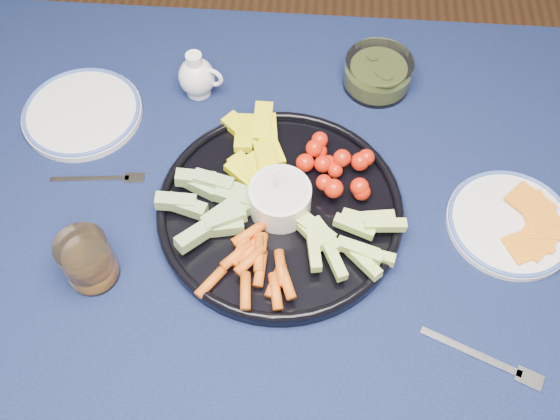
# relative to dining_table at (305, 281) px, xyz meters

# --- Properties ---
(dining_table) EXTENTS (1.67, 1.07, 0.75)m
(dining_table) POSITION_rel_dining_table_xyz_m (0.00, 0.00, 0.00)
(dining_table) COLOR #4D2919
(dining_table) RESTS_ON ground
(crudite_platter) EXTENTS (0.38, 0.38, 0.12)m
(crudite_platter) POSITION_rel_dining_table_xyz_m (-0.05, 0.07, 0.11)
(crudite_platter) COLOR black
(crudite_platter) RESTS_ON dining_table
(creamer_pitcher) EXTENTS (0.08, 0.06, 0.09)m
(creamer_pitcher) POSITION_rel_dining_table_xyz_m (-0.21, 0.31, 0.13)
(creamer_pitcher) COLOR white
(creamer_pitcher) RESTS_ON dining_table
(pickle_bowl) EXTENTS (0.12, 0.12, 0.06)m
(pickle_bowl) POSITION_rel_dining_table_xyz_m (0.10, 0.36, 0.11)
(pickle_bowl) COLOR silver
(pickle_bowl) RESTS_ON dining_table
(cheese_plate) EXTENTS (0.19, 0.19, 0.02)m
(cheese_plate) POSITION_rel_dining_table_xyz_m (0.31, 0.08, 0.10)
(cheese_plate) COLOR white
(cheese_plate) RESTS_ON dining_table
(juice_tumbler) EXTENTS (0.07, 0.07, 0.09)m
(juice_tumbler) POSITION_rel_dining_table_xyz_m (-0.31, -0.05, 0.13)
(juice_tumbler) COLOR silver
(juice_tumbler) RESTS_ON dining_table
(fork_left) EXTENTS (0.15, 0.03, 0.00)m
(fork_left) POSITION_rel_dining_table_xyz_m (-0.33, 0.11, 0.09)
(fork_left) COLOR silver
(fork_left) RESTS_ON dining_table
(fork_right) EXTENTS (0.16, 0.08, 0.00)m
(fork_right) POSITION_rel_dining_table_xyz_m (0.26, -0.14, 0.09)
(fork_right) COLOR silver
(fork_right) RESTS_ON dining_table
(side_plate_extra) EXTENTS (0.20, 0.20, 0.02)m
(side_plate_extra) POSITION_rel_dining_table_xyz_m (-0.40, 0.24, 0.10)
(side_plate_extra) COLOR white
(side_plate_extra) RESTS_ON dining_table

